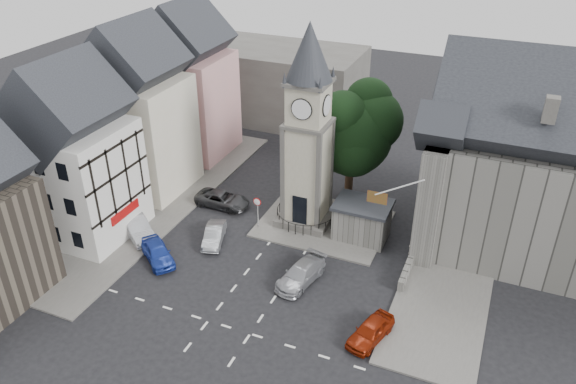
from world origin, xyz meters
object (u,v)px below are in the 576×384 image
at_px(car_west_blue, 157,252).
at_px(car_east_red, 371,331).
at_px(clock_tower, 308,130).
at_px(pedestrian, 413,250).
at_px(stone_shelter, 362,220).

bearing_deg(car_west_blue, car_east_red, -57.18).
xyz_separation_m(clock_tower, car_east_red, (8.50, -10.99, -7.46)).
relative_size(car_west_blue, pedestrian, 2.17).
distance_m(car_east_red, pedestrian, 9.00).
xyz_separation_m(stone_shelter, pedestrian, (4.40, -1.53, -0.59)).
height_order(clock_tower, pedestrian, clock_tower).
bearing_deg(clock_tower, stone_shelter, -5.84).
xyz_separation_m(stone_shelter, car_east_red, (3.70, -10.50, -0.89)).
distance_m(car_west_blue, car_east_red, 16.74).
relative_size(car_east_red, pedestrian, 2.00).
xyz_separation_m(car_east_red, pedestrian, (0.70, 8.97, 0.31)).
bearing_deg(car_east_red, clock_tower, 144.55).
xyz_separation_m(clock_tower, pedestrian, (9.20, -2.02, -7.16)).
bearing_deg(pedestrian, clock_tower, -21.14).
height_order(stone_shelter, car_east_red, stone_shelter).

